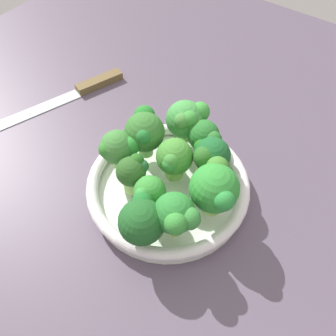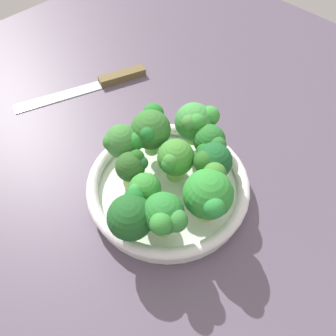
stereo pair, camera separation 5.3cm
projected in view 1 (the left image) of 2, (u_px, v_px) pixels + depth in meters
ground_plane at (164, 207)px, 57.88cm from camera, size 130.00×130.00×2.50cm
bowl at (168, 187)px, 56.71cm from camera, size 24.87×24.87×3.35cm
broccoli_floret_0 at (187, 119)px, 57.33cm from camera, size 6.07×6.55×7.16cm
broccoli_floret_1 at (143, 220)px, 46.71cm from camera, size 6.11×6.26×6.89cm
broccoli_floret_2 at (176, 215)px, 46.32cm from camera, size 6.39×5.91×7.33cm
broccoli_floret_3 at (174, 158)px, 52.91cm from camera, size 5.42×5.71×6.85cm
broccoli_floret_4 at (203, 136)px, 55.62cm from camera, size 6.09×4.88×6.44cm
broccoli_floret_5 at (215, 188)px, 48.56cm from camera, size 7.03×7.31×8.31cm
broccoli_floret_6 at (145, 131)px, 55.17cm from camera, size 6.24×6.69×7.82cm
broccoli_floret_7 at (133, 171)px, 51.69cm from camera, size 4.29×4.52×6.19cm
broccoli_floret_8 at (210, 156)px, 52.79cm from camera, size 5.69×5.79×6.97cm
broccoli_floret_9 at (150, 193)px, 49.94cm from camera, size 4.51×4.88×5.64cm
broccoli_floret_10 at (118, 148)px, 54.19cm from camera, size 5.69×5.39×6.59cm
knife at (78, 91)px, 72.22cm from camera, size 10.98×25.92×1.50cm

